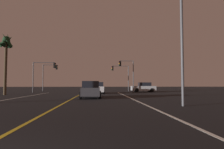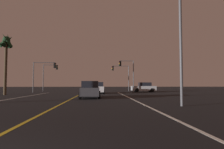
{
  "view_description": "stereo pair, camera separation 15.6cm",
  "coord_description": "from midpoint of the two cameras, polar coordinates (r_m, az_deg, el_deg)",
  "views": [
    {
      "loc": [
        2.59,
        -2.35,
        1.4
      ],
      "look_at": [
        4.53,
        26.77,
        2.88
      ],
      "focal_mm": 30.4,
      "sensor_mm": 36.0,
      "label": 1
    },
    {
      "loc": [
        2.75,
        -2.35,
        1.4
      ],
      "look_at": [
        4.53,
        26.77,
        2.88
      ],
      "focal_mm": 30.4,
      "sensor_mm": 36.0,
      "label": 2
    }
  ],
  "objects": [
    {
      "name": "traffic_light_far_left",
      "position": [
        39.09,
        -18.21,
        0.88
      ],
      "size": [
        2.9,
        0.36,
        5.23
      ],
      "color": "#4C4C51",
      "rests_on": "ground"
    },
    {
      "name": "lane_center_divider",
      "position": [
        14.38,
        -14.64,
        -8.38
      ],
      "size": [
        0.16,
        35.43,
        0.01
      ],
      "primitive_type": "cube",
      "color": "gold",
      "rests_on": "ground"
    },
    {
      "name": "traffic_light_near_right",
      "position": [
        32.71,
        4.25,
        1.7
      ],
      "size": [
        2.59,
        0.36,
        5.45
      ],
      "rotation": [
        0.0,
        0.0,
        3.14
      ],
      "color": "#4C4C51",
      "rests_on": "ground"
    },
    {
      "name": "lane_edge_right",
      "position": [
        14.46,
        8.44,
        -8.41
      ],
      "size": [
        0.16,
        35.43,
        0.01
      ],
      "primitive_type": "cube",
      "color": "silver",
      "rests_on": "ground"
    },
    {
      "name": "traffic_light_far_right",
      "position": [
        38.08,
        2.32,
        0.73
      ],
      "size": [
        3.5,
        0.36,
        5.09
      ],
      "rotation": [
        0.0,
        0.0,
        3.14
      ],
      "color": "#4C4C51",
      "rests_on": "ground"
    },
    {
      "name": "car_lead_same_lane",
      "position": [
        19.38,
        -6.59,
        -4.59
      ],
      "size": [
        2.02,
        4.3,
        1.7
      ],
      "rotation": [
        0.0,
        0.0,
        1.57
      ],
      "color": "black",
      "rests_on": "ground"
    },
    {
      "name": "car_crossing_side",
      "position": [
        34.61,
        9.34,
        -3.82
      ],
      "size": [
        4.3,
        2.02,
        1.7
      ],
      "rotation": [
        0.0,
        0.0,
        3.14
      ],
      "color": "black",
      "rests_on": "ground"
    },
    {
      "name": "traffic_light_near_left",
      "position": [
        33.66,
        -19.72,
        1.37
      ],
      "size": [
        3.8,
        0.36,
        5.06
      ],
      "color": "#4C4C51",
      "rests_on": "ground"
    },
    {
      "name": "street_lamp_right_near",
      "position": [
        13.16,
        18.11,
        11.86
      ],
      "size": [
        1.96,
        0.44,
        7.38
      ],
      "rotation": [
        0.0,
        0.0,
        3.14
      ],
      "color": "#4C4C51",
      "rests_on": "ground"
    },
    {
      "name": "palm_tree_left_mid",
      "position": [
        28.4,
        -29.37,
        7.49
      ],
      "size": [
        1.94,
        2.02,
        7.99
      ],
      "color": "#473826",
      "rests_on": "ground"
    },
    {
      "name": "car_ahead_far",
      "position": [
        28.71,
        -4.45,
        -4.05
      ],
      "size": [
        2.02,
        4.3,
        1.7
      ],
      "rotation": [
        0.0,
        0.0,
        1.57
      ],
      "color": "black",
      "rests_on": "ground"
    }
  ]
}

